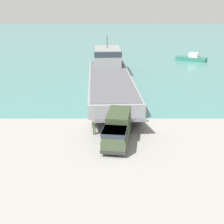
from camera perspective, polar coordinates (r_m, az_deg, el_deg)
name	(u,v)px	position (r m, az deg, el deg)	size (l,w,h in m)	color
ground_plane	(124,131)	(35.05, 2.20, -3.41)	(240.00, 240.00, 0.00)	gray
water_surface	(115,39)	(126.84, 0.49, 13.28)	(240.00, 180.00, 0.01)	#477F7A
landing_craft	(108,73)	(55.55, -0.71, 7.16)	(8.91, 36.70, 7.53)	gray
military_truck	(116,129)	(31.67, 0.83, -3.06)	(3.27, 7.28, 2.90)	#3D4C33
soldier_on_ramp	(93,126)	(33.66, -3.46, -2.56)	(0.48, 0.33, 1.75)	#475638
moored_boat_a	(191,58)	(80.08, 14.20, 9.54)	(7.68, 5.79, 1.97)	#2D7060
cargo_crate	(107,145)	(30.95, -0.89, -6.09)	(0.53, 0.63, 0.53)	#475638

